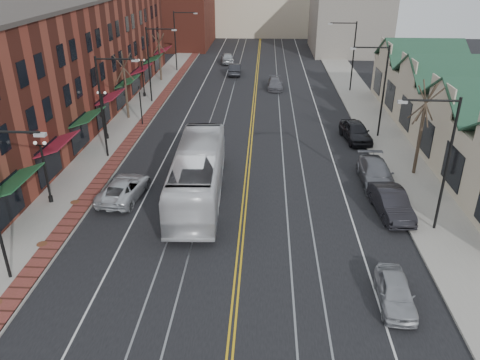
# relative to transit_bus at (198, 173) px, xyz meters

# --- Properties ---
(ground) EXTENTS (160.00, 160.00, 0.00)m
(ground) POSITION_rel_transit_bus_xyz_m (3.14, -9.46, -1.77)
(ground) COLOR black
(ground) RESTS_ON ground
(sidewalk_left) EXTENTS (4.00, 120.00, 0.15)m
(sidewalk_left) POSITION_rel_transit_bus_xyz_m (-8.86, 10.54, -1.69)
(sidewalk_left) COLOR gray
(sidewalk_left) RESTS_ON ground
(sidewalk_right) EXTENTS (4.00, 120.00, 0.15)m
(sidewalk_right) POSITION_rel_transit_bus_xyz_m (15.14, 10.54, -1.69)
(sidewalk_right) COLOR gray
(sidewalk_right) RESTS_ON ground
(building_left) EXTENTS (10.00, 50.00, 11.00)m
(building_left) POSITION_rel_transit_bus_xyz_m (-15.86, 17.54, 3.73)
(building_left) COLOR maroon
(building_left) RESTS_ON ground
(building_right) EXTENTS (8.00, 36.00, 4.60)m
(building_right) POSITION_rel_transit_bus_xyz_m (21.14, 10.54, 0.53)
(building_right) COLOR beige
(building_right) RESTS_ON ground
(backdrop_left) EXTENTS (14.00, 18.00, 14.00)m
(backdrop_left) POSITION_rel_transit_bus_xyz_m (-12.86, 60.54, 5.23)
(backdrop_left) COLOR maroon
(backdrop_left) RESTS_ON ground
(backdrop_mid) EXTENTS (22.00, 14.00, 9.00)m
(backdrop_mid) POSITION_rel_transit_bus_xyz_m (3.14, 75.54, 2.73)
(backdrop_mid) COLOR beige
(backdrop_mid) RESTS_ON ground
(backdrop_right) EXTENTS (12.00, 16.00, 11.00)m
(backdrop_right) POSITION_rel_transit_bus_xyz_m (18.14, 55.54, 3.73)
(backdrop_right) COLOR slate
(backdrop_right) RESTS_ON ground
(streetlight_l_1) EXTENTS (3.33, 0.25, 8.00)m
(streetlight_l_1) POSITION_rel_transit_bus_xyz_m (-7.90, 6.54, 3.26)
(streetlight_l_1) COLOR black
(streetlight_l_1) RESTS_ON sidewalk_left
(streetlight_l_2) EXTENTS (3.33, 0.25, 8.00)m
(streetlight_l_2) POSITION_rel_transit_bus_xyz_m (-7.90, 22.54, 3.26)
(streetlight_l_2) COLOR black
(streetlight_l_2) RESTS_ON sidewalk_left
(streetlight_l_3) EXTENTS (3.33, 0.25, 8.00)m
(streetlight_l_3) POSITION_rel_transit_bus_xyz_m (-7.90, 38.54, 3.26)
(streetlight_l_3) COLOR black
(streetlight_l_3) RESTS_ON sidewalk_left
(streetlight_r_0) EXTENTS (3.33, 0.25, 8.00)m
(streetlight_r_0) POSITION_rel_transit_bus_xyz_m (14.19, -3.46, 3.26)
(streetlight_r_0) COLOR black
(streetlight_r_0) RESTS_ON sidewalk_right
(streetlight_r_1) EXTENTS (3.33, 0.25, 8.00)m
(streetlight_r_1) POSITION_rel_transit_bus_xyz_m (14.19, 12.54, 3.26)
(streetlight_r_1) COLOR black
(streetlight_r_1) RESTS_ON sidewalk_right
(streetlight_r_2) EXTENTS (3.33, 0.25, 8.00)m
(streetlight_r_2) POSITION_rel_transit_bus_xyz_m (14.19, 28.54, 3.26)
(streetlight_r_2) COLOR black
(streetlight_r_2) RESTS_ON sidewalk_right
(lamppost_l_1) EXTENTS (0.84, 0.28, 4.27)m
(lamppost_l_1) POSITION_rel_transit_bus_xyz_m (-9.66, -1.46, 0.43)
(lamppost_l_1) COLOR black
(lamppost_l_1) RESTS_ON sidewalk_left
(lamppost_l_2) EXTENTS (0.84, 0.28, 4.27)m
(lamppost_l_2) POSITION_rel_transit_bus_xyz_m (-9.66, 10.54, 0.43)
(lamppost_l_2) COLOR black
(lamppost_l_2) RESTS_ON sidewalk_left
(lamppost_l_3) EXTENTS (0.84, 0.28, 4.27)m
(lamppost_l_3) POSITION_rel_transit_bus_xyz_m (-9.66, 24.54, 0.43)
(lamppost_l_3) COLOR black
(lamppost_l_3) RESTS_ON sidewalk_left
(tree_left_near) EXTENTS (1.78, 1.37, 6.48)m
(tree_left_near) POSITION_rel_transit_bus_xyz_m (-9.36, 16.54, 1.74)
(tree_left_near) COLOR #382B21
(tree_left_near) RESTS_ON sidewalk_left
(tree_left_far) EXTENTS (1.66, 1.28, 6.02)m
(tree_left_far) POSITION_rel_transit_bus_xyz_m (-9.36, 32.54, 1.51)
(tree_left_far) COLOR #382B21
(tree_left_far) RESTS_ON sidewalk_left
(tree_right_mid) EXTENTS (1.90, 1.46, 6.93)m
(tree_right_mid) POSITION_rel_transit_bus_xyz_m (15.64, 4.54, 1.98)
(tree_right_mid) COLOR #382B21
(tree_right_mid) RESTS_ON sidewalk_right
(manhole_mid) EXTENTS (0.60, 0.60, 0.02)m
(manhole_mid) POSITION_rel_transit_bus_xyz_m (-8.06, -6.46, -1.61)
(manhole_mid) COLOR #592D19
(manhole_mid) RESTS_ON sidewalk_left
(manhole_far) EXTENTS (0.60, 0.60, 0.02)m
(manhole_far) POSITION_rel_transit_bus_xyz_m (-8.06, -1.46, -1.61)
(manhole_far) COLOR #592D19
(manhole_far) RESTS_ON sidewalk_left
(traffic_signal) EXTENTS (0.18, 0.15, 3.80)m
(traffic_signal) POSITION_rel_transit_bus_xyz_m (-7.46, 14.54, 0.58)
(traffic_signal) COLOR black
(traffic_signal) RESTS_ON sidewalk_left
(transit_bus) EXTENTS (3.50, 12.82, 3.54)m
(transit_bus) POSITION_rel_transit_bus_xyz_m (0.00, 0.00, 0.00)
(transit_bus) COLOR white
(transit_bus) RESTS_ON ground
(parked_suv) EXTENTS (2.94, 5.42, 1.44)m
(parked_suv) POSITION_rel_transit_bus_xyz_m (-5.01, -0.37, -1.05)
(parked_suv) COLOR silver
(parked_suv) RESTS_ON ground
(parked_car_a) EXTENTS (1.77, 3.97, 1.33)m
(parked_car_a) POSITION_rel_transit_bus_xyz_m (10.64, -10.27, -1.11)
(parked_car_a) COLOR #A7A8AE
(parked_car_a) RESTS_ON ground
(parked_car_b) EXTENTS (2.15, 5.02, 1.61)m
(parked_car_b) POSITION_rel_transit_bus_xyz_m (12.44, -1.66, -0.96)
(parked_car_b) COLOR black
(parked_car_b) RESTS_ON ground
(parked_car_c) EXTENTS (2.23, 5.44, 1.57)m
(parked_car_c) POSITION_rel_transit_bus_xyz_m (12.43, 2.83, -0.98)
(parked_car_c) COLOR slate
(parked_car_c) RESTS_ON ground
(parked_car_d) EXTENTS (2.63, 5.22, 1.70)m
(parked_car_d) POSITION_rel_transit_bus_xyz_m (12.44, 11.59, -0.92)
(parked_car_d) COLOR black
(parked_car_d) RESTS_ON ground
(distant_car_left) EXTENTS (1.74, 4.70, 1.54)m
(distant_car_left) POSITION_rel_transit_bus_xyz_m (0.09, 36.68, -1.00)
(distant_car_left) COLOR black
(distant_car_left) RESTS_ON ground
(distant_car_right) EXTENTS (1.82, 4.48, 1.30)m
(distant_car_right) POSITION_rel_transit_bus_xyz_m (5.55, 29.25, -1.12)
(distant_car_right) COLOR slate
(distant_car_right) RESTS_ON ground
(distant_car_far) EXTENTS (2.52, 4.97, 1.62)m
(distant_car_far) POSITION_rel_transit_bus_xyz_m (-1.55, 44.35, -0.96)
(distant_car_far) COLOR #ACAFB3
(distant_car_far) RESTS_ON ground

